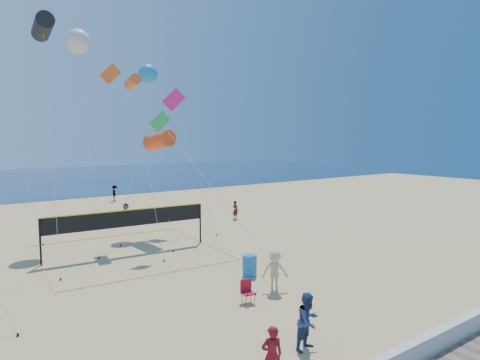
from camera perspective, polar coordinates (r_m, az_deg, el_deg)
ground at (r=14.02m, az=2.89°, el=-22.01°), size 120.00×120.00×0.00m
ocean at (r=72.39m, az=-29.40°, el=-0.16°), size 140.00×50.00×0.03m
woman at (r=12.14m, az=4.27°, el=-22.33°), size 0.69×0.57×1.63m
bystander_a at (r=13.99m, az=9.08°, el=-18.08°), size 0.97×0.81×1.78m
bystander_b at (r=18.62m, az=4.66°, el=-11.94°), size 1.31×1.12×1.75m
far_person_1 at (r=33.51m, az=-14.97°, el=-4.34°), size 1.46×1.16×1.55m
far_person_2 at (r=34.12m, az=-0.63°, el=-4.03°), size 0.45×0.59×1.47m
far_person_4 at (r=45.38m, az=-16.36°, el=-1.72°), size 0.98×1.21×1.63m
camp_chair at (r=17.44m, az=0.97°, el=-14.45°), size 0.54×0.66×1.01m
trash_barrel at (r=20.54m, az=1.30°, el=-11.31°), size 0.69×0.69×1.01m
volleyball_net at (r=24.96m, az=-14.71°, el=-5.59°), size 9.82×9.67×2.48m
kite_1 at (r=25.90m, az=-24.81°, el=18.04°), size 1.23×5.75×12.89m
kite_2 at (r=28.55m, az=-14.14°, el=12.54°), size 1.43×7.04×10.46m
kite_4 at (r=24.89m, az=-9.56°, el=6.35°), size 3.67×6.76×8.09m
kite_5 at (r=31.53m, az=-8.53°, el=9.71°), size 1.58×5.13×10.08m
kite_6 at (r=30.73m, az=-20.80°, el=16.89°), size 2.09×7.37×13.44m
kite_7 at (r=32.37m, az=-12.17°, el=13.66°), size 4.97×5.63×11.75m
kite_9 at (r=37.28m, az=-16.53°, el=12.44°), size 3.42×4.37×12.55m
kite_10 at (r=28.83m, az=-10.75°, el=5.17°), size 2.10×5.94×7.01m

